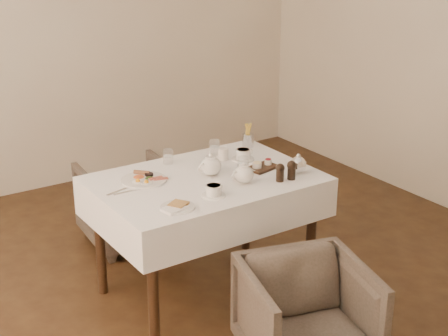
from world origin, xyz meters
name	(u,v)px	position (x,y,z in m)	size (l,w,h in m)	color
table	(205,196)	(-0.02, 0.29, 0.64)	(1.28, 0.88, 0.75)	black
armchair_near	(307,317)	(0.01, -0.62, 0.29)	(0.61, 0.63, 0.57)	#453C32
armchair_far	(129,203)	(-0.10, 1.19, 0.29)	(0.61, 0.63, 0.57)	#453C32
breakfast_plate	(144,179)	(-0.34, 0.45, 0.76)	(0.26, 0.26, 0.03)	white
side_plate	(177,207)	(-0.38, 0.00, 0.76)	(0.19, 0.18, 0.02)	white
teapot_centre	(211,165)	(0.03, 0.31, 0.82)	(0.17, 0.13, 0.14)	white
teapot_front	(244,173)	(0.12, 0.10, 0.82)	(0.16, 0.12, 0.13)	white
creamer	(223,154)	(0.24, 0.49, 0.79)	(0.06, 0.06, 0.07)	white
teacup_near	(214,191)	(-0.12, 0.04, 0.78)	(0.13, 0.13, 0.06)	white
teacup_far	(243,155)	(0.34, 0.42, 0.79)	(0.14, 0.14, 0.07)	white
glass_left	(168,157)	(-0.08, 0.63, 0.80)	(0.06, 0.06, 0.09)	silver
glass_mid	(243,165)	(0.22, 0.25, 0.80)	(0.07, 0.07, 0.09)	silver
glass_right	(214,147)	(0.25, 0.61, 0.80)	(0.07, 0.07, 0.09)	silver
condiment_board	(262,166)	(0.35, 0.23, 0.77)	(0.20, 0.15, 0.05)	black
pepper_mill_left	(280,172)	(0.31, 0.01, 0.81)	(0.05, 0.05, 0.11)	black
pepper_mill_right	(292,170)	(0.39, 0.00, 0.81)	(0.06, 0.06, 0.11)	black
silver_pot	(298,163)	(0.48, 0.05, 0.82)	(0.12, 0.09, 0.12)	white
fries_cup	(248,137)	(0.52, 0.61, 0.82)	(0.07, 0.07, 0.16)	silver
cutlery_fork	(121,190)	(-0.51, 0.39, 0.76)	(0.02, 0.21, 0.00)	silver
cutlery_knife	(130,191)	(-0.48, 0.35, 0.76)	(0.02, 0.19, 0.00)	silver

